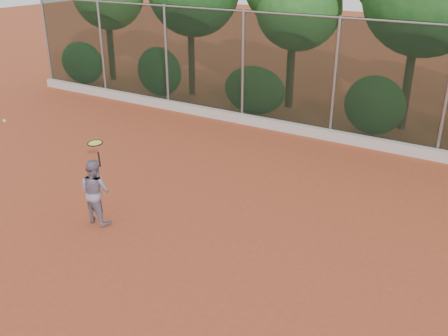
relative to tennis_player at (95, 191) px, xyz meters
The scene contains 6 objects.
ground 2.38m from the tennis_player, ahead, with size 80.00×80.00×0.00m, color #A74627.
concrete_curb 7.44m from the tennis_player, 72.21° to the left, with size 24.00×0.20×0.30m, color beige.
tennis_player is the anchor object (origin of this frame).
chainlink_fence 7.69m from the tennis_player, 72.62° to the left, with size 24.09×0.09×3.50m.
tennis_racket 1.17m from the tennis_player, 26.52° to the right, with size 0.32×0.32×0.52m.
tennis_ball_in_flight 2.52m from the tennis_player, behind, with size 0.07×0.07×0.07m.
Camera 1 is at (4.64, -6.54, 5.13)m, focal length 40.00 mm.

